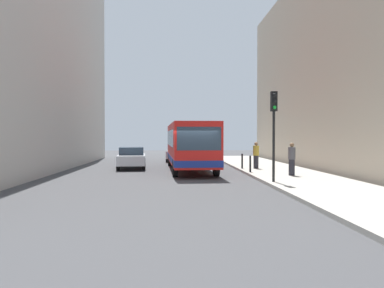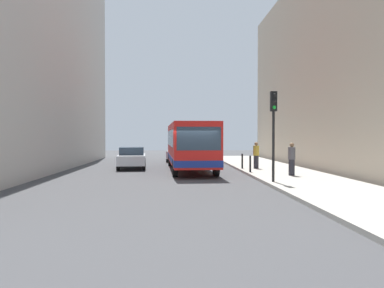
{
  "view_description": "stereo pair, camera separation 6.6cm",
  "coord_description": "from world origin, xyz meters",
  "px_view_note": "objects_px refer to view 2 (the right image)",
  "views": [
    {
      "loc": [
        -1.1,
        -19.9,
        2.21
      ],
      "look_at": [
        0.14,
        2.73,
        1.76
      ],
      "focal_mm": 35.55,
      "sensor_mm": 36.0,
      "label": 1
    },
    {
      "loc": [
        -1.04,
        -19.9,
        2.21
      ],
      "look_at": [
        0.14,
        2.73,
        1.76
      ],
      "focal_mm": 35.55,
      "sensor_mm": 36.0,
      "label": 2
    }
  ],
  "objects_px": {
    "bus": "(189,144)",
    "bollard_mid": "(242,161)",
    "pedestrian_mid_sidewalk": "(256,155)",
    "car_beside_bus": "(132,157)",
    "traffic_light": "(274,119)",
    "car_behind_bus": "(178,152)",
    "bollard_near": "(250,164)",
    "pedestrian_near_signal": "(292,159)"
  },
  "relations": [
    {
      "from": "traffic_light",
      "to": "pedestrian_mid_sidewalk",
      "type": "xyz_separation_m",
      "value": [
        0.79,
        7.08,
        -2.01
      ]
    },
    {
      "from": "bollard_near",
      "to": "car_behind_bus",
      "type": "bearing_deg",
      "value": 108.16
    },
    {
      "from": "traffic_light",
      "to": "bollard_near",
      "type": "distance_m",
      "value": 5.21
    },
    {
      "from": "bus",
      "to": "bollard_near",
      "type": "xyz_separation_m",
      "value": [
        3.37,
        -3.09,
        -1.1
      ]
    },
    {
      "from": "bollard_mid",
      "to": "pedestrian_near_signal",
      "type": "bearing_deg",
      "value": -68.04
    },
    {
      "from": "car_behind_bus",
      "to": "traffic_light",
      "type": "xyz_separation_m",
      "value": [
        4.08,
        -16.76,
        2.22
      ]
    },
    {
      "from": "bollard_near",
      "to": "traffic_light",
      "type": "bearing_deg",
      "value": -88.76
    },
    {
      "from": "traffic_light",
      "to": "pedestrian_mid_sidewalk",
      "type": "distance_m",
      "value": 7.4
    },
    {
      "from": "bus",
      "to": "car_behind_bus",
      "type": "relative_size",
      "value": 2.47
    },
    {
      "from": "bus",
      "to": "traffic_light",
      "type": "height_order",
      "value": "traffic_light"
    },
    {
      "from": "bus",
      "to": "bollard_mid",
      "type": "bearing_deg",
      "value": 167.98
    },
    {
      "from": "car_behind_bus",
      "to": "bollard_near",
      "type": "distance_m",
      "value": 12.76
    },
    {
      "from": "car_beside_bus",
      "to": "bollard_mid",
      "type": "height_order",
      "value": "car_beside_bus"
    },
    {
      "from": "car_beside_bus",
      "to": "bollard_mid",
      "type": "distance_m",
      "value": 7.56
    },
    {
      "from": "bollard_mid",
      "to": "bollard_near",
      "type": "bearing_deg",
      "value": -90.0
    },
    {
      "from": "pedestrian_near_signal",
      "to": "bollard_near",
      "type": "bearing_deg",
      "value": 81.48
    },
    {
      "from": "pedestrian_near_signal",
      "to": "bus",
      "type": "bearing_deg",
      "value": 84.58
    },
    {
      "from": "car_beside_bus",
      "to": "bollard_near",
      "type": "distance_m",
      "value": 8.59
    },
    {
      "from": "car_beside_bus",
      "to": "bollard_near",
      "type": "xyz_separation_m",
      "value": [
        7.26,
        -4.59,
        -0.16
      ]
    },
    {
      "from": "car_behind_bus",
      "to": "bollard_near",
      "type": "xyz_separation_m",
      "value": [
        3.98,
        -12.12,
        -0.16
      ]
    },
    {
      "from": "car_behind_bus",
      "to": "pedestrian_near_signal",
      "type": "xyz_separation_m",
      "value": [
        5.78,
        -14.08,
        0.23
      ]
    },
    {
      "from": "pedestrian_near_signal",
      "to": "bollard_mid",
      "type": "bearing_deg",
      "value": 60.81
    },
    {
      "from": "bus",
      "to": "pedestrian_mid_sidewalk",
      "type": "xyz_separation_m",
      "value": [
        4.26,
        -0.64,
        -0.73
      ]
    },
    {
      "from": "traffic_light",
      "to": "pedestrian_mid_sidewalk",
      "type": "height_order",
      "value": "traffic_light"
    },
    {
      "from": "bollard_near",
      "to": "pedestrian_mid_sidewalk",
      "type": "distance_m",
      "value": 2.63
    },
    {
      "from": "car_behind_bus",
      "to": "pedestrian_mid_sidewalk",
      "type": "relative_size",
      "value": 2.65
    },
    {
      "from": "bus",
      "to": "bollard_mid",
      "type": "relative_size",
      "value": 11.7
    },
    {
      "from": "car_beside_bus",
      "to": "pedestrian_mid_sidewalk",
      "type": "height_order",
      "value": "pedestrian_mid_sidewalk"
    },
    {
      "from": "car_behind_bus",
      "to": "bollard_mid",
      "type": "distance_m",
      "value": 10.41
    },
    {
      "from": "car_beside_bus",
      "to": "pedestrian_mid_sidewalk",
      "type": "relative_size",
      "value": 2.65
    },
    {
      "from": "car_behind_bus",
      "to": "traffic_light",
      "type": "distance_m",
      "value": 17.39
    },
    {
      "from": "car_behind_bus",
      "to": "bollard_mid",
      "type": "height_order",
      "value": "car_behind_bus"
    },
    {
      "from": "bus",
      "to": "bollard_mid",
      "type": "height_order",
      "value": "bus"
    },
    {
      "from": "bus",
      "to": "car_behind_bus",
      "type": "bearing_deg",
      "value": -88.48
    },
    {
      "from": "traffic_light",
      "to": "pedestrian_near_signal",
      "type": "height_order",
      "value": "traffic_light"
    },
    {
      "from": "car_behind_bus",
      "to": "pedestrian_near_signal",
      "type": "bearing_deg",
      "value": 115.96
    },
    {
      "from": "car_beside_bus",
      "to": "pedestrian_mid_sidewalk",
      "type": "distance_m",
      "value": 8.43
    },
    {
      "from": "pedestrian_mid_sidewalk",
      "to": "car_beside_bus",
      "type": "bearing_deg",
      "value": 105.85
    },
    {
      "from": "car_behind_bus",
      "to": "pedestrian_mid_sidewalk",
      "type": "bearing_deg",
      "value": 120.33
    },
    {
      "from": "bus",
      "to": "pedestrian_mid_sidewalk",
      "type": "height_order",
      "value": "bus"
    },
    {
      "from": "bollard_near",
      "to": "pedestrian_near_signal",
      "type": "relative_size",
      "value": 0.55
    },
    {
      "from": "pedestrian_mid_sidewalk",
      "to": "car_behind_bus",
      "type": "bearing_deg",
      "value": 57.26
    }
  ]
}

